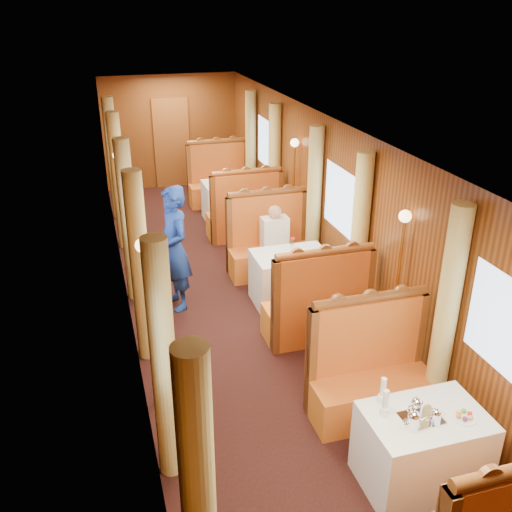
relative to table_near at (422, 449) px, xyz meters
name	(u,v)px	position (x,y,z in m)	size (l,w,h in m)	color
floor	(240,308)	(-0.75, 3.50, -0.38)	(3.00, 12.00, 0.01)	black
ceiling	(238,132)	(-0.75, 3.50, 2.12)	(3.00, 12.00, 0.01)	silver
wall_far	(171,132)	(-0.75, 9.50, 0.88)	(3.00, 2.50, 0.01)	brown
wall_left	(124,239)	(-2.25, 3.50, 0.88)	(12.00, 2.50, 0.01)	brown
wall_right	(343,215)	(0.75, 3.50, 0.88)	(12.00, 2.50, 0.01)	brown
doorway_far	(172,143)	(-0.75, 9.47, 0.62)	(0.80, 0.04, 2.00)	brown
table_near	(422,449)	(0.00, 0.00, 0.00)	(1.05, 0.72, 0.75)	white
banquette_near_aft	(370,378)	(0.00, 1.01, 0.05)	(1.30, 0.55, 1.34)	#B73714
table_mid	(290,278)	(0.00, 3.50, 0.00)	(1.05, 0.72, 0.75)	white
banquette_mid_fwd	(317,309)	(0.00, 2.49, 0.05)	(1.30, 0.55, 1.34)	#B73714
banquette_mid_aft	(269,248)	(0.00, 4.51, 0.05)	(1.30, 0.55, 1.34)	#B73714
table_far	(231,201)	(0.00, 7.00, 0.00)	(1.05, 0.72, 0.75)	white
banquette_far_fwd	(245,216)	(0.00, 5.99, 0.05)	(1.30, 0.55, 1.34)	#B73714
banquette_far_aft	(219,184)	(0.00, 8.01, 0.05)	(1.30, 0.55, 1.34)	#B73714
tea_tray	(421,418)	(-0.07, -0.03, 0.38)	(0.34, 0.26, 0.01)	silver
teapot_left	(413,423)	(-0.21, -0.12, 0.45)	(0.18, 0.13, 0.14)	silver
teapot_right	(435,419)	(0.00, -0.11, 0.43)	(0.15, 0.11, 0.12)	silver
teapot_back	(416,409)	(-0.09, 0.03, 0.44)	(0.17, 0.13, 0.14)	silver
fruit_plate	(464,416)	(0.28, -0.12, 0.39)	(0.22, 0.22, 0.05)	white
cup_inboard	(385,406)	(-0.36, 0.10, 0.48)	(0.08, 0.08, 0.26)	white
cup_outboard	(383,393)	(-0.30, 0.26, 0.48)	(0.08, 0.08, 0.26)	white
rose_vase_mid	(292,242)	(0.02, 3.51, 0.55)	(0.06, 0.06, 0.36)	silver
rose_vase_far	(231,173)	(0.01, 7.02, 0.55)	(0.06, 0.06, 0.36)	silver
window_left_near	(161,397)	(-2.24, 0.00, 1.07)	(1.20, 0.90, 0.01)	#95ADCF
curtain_left_near_a	(199,508)	(-2.13, -0.78, 0.80)	(0.22, 0.22, 2.35)	tan
curtain_left_near_b	(164,364)	(-2.13, 0.78, 0.80)	(0.22, 0.22, 2.35)	tan
curtain_right_near_b	(446,318)	(0.63, 0.78, 0.80)	(0.22, 0.22, 2.35)	tan
window_left_mid	(123,224)	(-2.24, 3.50, 1.07)	(1.20, 0.90, 0.01)	#95ADCF
curtain_left_mid_a	(140,269)	(-2.13, 2.72, 0.80)	(0.22, 0.22, 2.35)	tan
curtain_left_mid_b	(129,222)	(-2.13, 4.28, 0.80)	(0.22, 0.22, 2.35)	tan
window_right_mid	(343,202)	(0.74, 3.50, 1.07)	(1.20, 0.90, 0.01)	#95ADCF
curtain_right_mid_a	(359,242)	(0.63, 2.72, 0.80)	(0.22, 0.22, 2.35)	tan
curtain_right_mid_b	(314,203)	(0.63, 4.28, 0.80)	(0.22, 0.22, 2.35)	tan
window_left_far	(108,155)	(-2.24, 7.00, 1.07)	(1.20, 0.90, 0.01)	#95ADCF
curtain_left_far_a	(119,182)	(-2.13, 6.22, 0.80)	(0.22, 0.22, 2.35)	tan
curtain_left_far_b	(113,159)	(-2.13, 7.78, 0.80)	(0.22, 0.22, 2.35)	tan
window_right_far	(267,144)	(0.74, 7.00, 1.07)	(1.20, 0.90, 0.01)	#95ADCF
curtain_right_far_a	(274,169)	(0.63, 6.22, 0.80)	(0.22, 0.22, 2.35)	tan
curtain_right_far_b	(251,149)	(0.63, 7.78, 0.80)	(0.22, 0.22, 2.35)	tan
sconce_left_fore	(146,291)	(-2.15, 1.75, 1.01)	(0.14, 0.14, 1.95)	#BF8C3F
sconce_right_fore	(400,258)	(0.65, 1.75, 1.01)	(0.14, 0.14, 1.95)	#BF8C3F
sconce_left_aft	(121,187)	(-2.15, 5.25, 1.01)	(0.14, 0.14, 1.95)	#BF8C3F
sconce_right_aft	(294,173)	(0.65, 5.25, 1.01)	(0.14, 0.14, 1.95)	#BF8C3F
steward	(174,249)	(-1.58, 3.84, 0.51)	(0.65, 0.42, 1.77)	navy
passenger	(275,236)	(0.00, 4.22, 0.37)	(0.40, 0.44, 0.76)	beige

